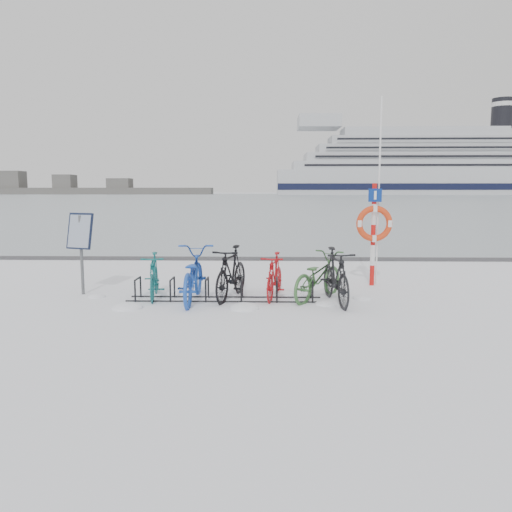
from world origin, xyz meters
name	(u,v)px	position (x,y,z in m)	size (l,w,h in m)	color
ground	(225,300)	(0.00, 0.00, 0.00)	(900.00, 900.00, 0.00)	white
ice_sheet	(267,197)	(0.00, 155.00, 0.01)	(400.00, 298.00, 0.02)	#A6B2BC
quay_edge	(241,259)	(0.00, 5.90, 0.05)	(400.00, 0.25, 0.10)	#3F3F42
bike_rack	(224,291)	(0.00, 0.00, 0.18)	(4.00, 0.48, 0.46)	black
info_board	(80,236)	(-3.14, 0.48, 1.28)	(0.63, 0.40, 1.77)	#595B5E
lifebuoy_station	(374,224)	(3.38, 1.65, 1.47)	(0.84, 0.23, 4.39)	red
cruise_ferry	(418,169)	(69.42, 224.11, 11.76)	(131.43, 24.80, 43.18)	silver
shoreline	(43,189)	(-122.02, 260.00, 2.79)	(180.00, 12.00, 9.50)	#484848
bike_0	(154,275)	(-1.51, 0.22, 0.49)	(0.46, 1.63, 0.98)	#136162
bike_1	(192,273)	(-0.65, -0.05, 0.57)	(0.75, 2.17, 1.14)	#1D4BB5
bike_2	(231,271)	(0.13, 0.20, 0.57)	(0.53, 1.89, 1.14)	black
bike_3	(275,275)	(1.04, 0.29, 0.49)	(0.46, 1.63, 0.98)	#B21116
bike_4	(318,275)	(1.94, 0.21, 0.50)	(0.67, 1.92, 1.01)	#386534
bike_5	(336,275)	(2.26, -0.17, 0.57)	(0.54, 1.90, 1.14)	black
snow_drifts	(222,302)	(-0.03, -0.19, 0.00)	(6.01, 2.08, 0.21)	white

